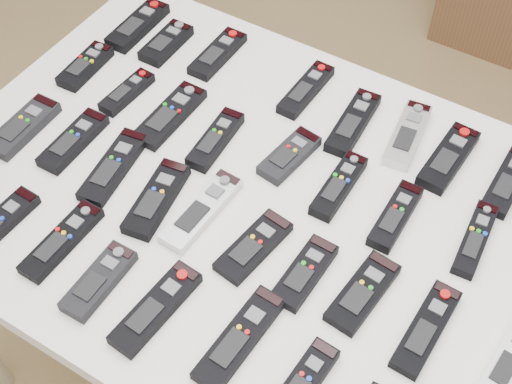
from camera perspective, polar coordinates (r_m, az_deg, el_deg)
The scene contains 33 objects.
ground at distance 2.01m, azimuth 0.20°, elevation -15.14°, with size 4.00×4.00×0.00m, color olive.
table at distance 1.40m, azimuth -0.00°, elevation -1.99°, with size 1.25×0.88×0.78m.
remote_0 at distance 1.72m, azimuth -9.43°, elevation 13.03°, with size 0.06×0.18×0.02m, color black.
remote_1 at distance 1.66m, azimuth -7.20°, elevation 11.74°, with size 0.06×0.14×0.02m, color black.
remote_2 at distance 1.63m, azimuth -3.08°, elevation 10.98°, with size 0.05×0.17×0.02m, color black.
remote_3 at distance 1.54m, azimuth 4.01°, elevation 8.17°, with size 0.05×0.17×0.02m, color black.
remote_4 at distance 1.48m, azimuth 7.77°, elevation 5.52°, with size 0.05×0.18×0.02m, color black.
remote_5 at distance 1.47m, azimuth 12.01°, elevation 4.49°, with size 0.05×0.18×0.02m, color #B7B7BC.
remote_6 at distance 1.45m, azimuth 15.14°, elevation 2.65°, with size 0.06×0.18×0.02m, color black.
remote_7 at distance 1.45m, azimuth 19.50°, elevation 0.76°, with size 0.05×0.17×0.02m, color black.
remote_9 at distance 1.63m, azimuth -13.49°, elevation 9.76°, with size 0.05×0.14×0.02m, color black.
remote_10 at distance 1.55m, azimuth -10.28°, elevation 7.87°, with size 0.04×0.14×0.02m, color black.
remote_11 at distance 1.49m, azimuth -6.90°, elevation 6.12°, with size 0.06×0.19×0.02m, color black.
remote_12 at distance 1.43m, azimuth -3.26°, elevation 4.22°, with size 0.05×0.16×0.02m, color black.
remote_13 at distance 1.41m, azimuth 2.68°, elevation 2.93°, with size 0.05×0.14×0.02m, color black.
remote_14 at distance 1.36m, azimuth 6.63°, elevation 0.50°, with size 0.04×0.16×0.02m, color black.
remote_15 at distance 1.33m, azimuth 11.08°, elevation -1.91°, with size 0.05×0.16×0.02m, color black.
remote_16 at distance 1.34m, azimuth 17.13°, elevation -3.62°, with size 0.04×0.17×0.02m, color black.
remote_17 at distance 1.53m, azimuth -18.12°, elevation 4.98°, with size 0.06×0.17×0.02m, color black.
remote_18 at distance 1.48m, azimuth -14.40°, elevation 3.99°, with size 0.05×0.17×0.02m, color black.
remote_19 at distance 1.41m, azimuth -11.31°, elevation 2.00°, with size 0.06×0.19×0.02m, color black.
remote_20 at distance 1.35m, azimuth -7.95°, elevation -0.54°, with size 0.06×0.18×0.02m, color black.
remote_21 at distance 1.32m, azimuth -4.37°, elevation -1.45°, with size 0.05×0.19×0.02m, color #B7B7BC.
remote_22 at distance 1.27m, azimuth -0.19°, elevation -4.38°, with size 0.06×0.16×0.02m, color black.
remote_23 at distance 1.24m, azimuth 3.92°, elevation -6.47°, with size 0.05×0.15×0.02m, color black.
remote_24 at distance 1.24m, azimuth 8.54°, elevation -7.96°, with size 0.06×0.16×0.02m, color black.
remote_25 at distance 1.22m, azimuth 13.46°, elevation -10.59°, with size 0.05×0.18×0.02m, color black.
remote_26 at distance 1.23m, azimuth 19.59°, elevation -12.58°, with size 0.05×0.17×0.02m, color silver.
remote_29 at distance 1.33m, azimuth -15.27°, elevation -3.77°, with size 0.05×0.18×0.02m, color black.
remote_30 at distance 1.26m, azimuth -12.45°, elevation -6.95°, with size 0.05×0.15×0.02m, color black.
remote_31 at distance 1.22m, azimuth -8.00°, elevation -9.18°, with size 0.05×0.18×0.02m, color black.
remote_32 at distance 1.18m, azimuth -1.31°, elevation -11.60°, with size 0.05×0.20×0.02m, color black.
remote_33 at distance 1.15m, azimuth 3.71°, elevation -15.09°, with size 0.05×0.16×0.02m, color black.
Camera 1 is at (0.41, -0.68, 1.84)m, focal length 50.00 mm.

